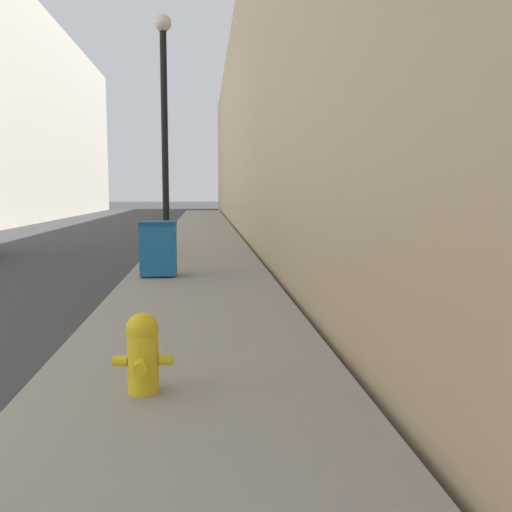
% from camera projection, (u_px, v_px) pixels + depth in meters
% --- Properties ---
extents(sidewalk_right, '(2.96, 60.00, 0.15)m').
position_uv_depth(sidewalk_right, '(202.00, 238.00, 21.74)').
color(sidewalk_right, gray).
rests_on(sidewalk_right, ground).
extents(building_right_stone, '(12.00, 60.00, 10.32)m').
position_uv_depth(building_right_stone, '(347.00, 128.00, 29.76)').
color(building_right_stone, tan).
rests_on(building_right_stone, ground).
extents(fire_hydrant, '(0.50, 0.39, 0.69)m').
position_uv_depth(fire_hydrant, '(143.00, 351.00, 4.85)').
color(fire_hydrant, yellow).
rests_on(fire_hydrant, sidewalk_right).
extents(trash_bin, '(0.73, 0.70, 1.12)m').
position_uv_depth(trash_bin, '(158.00, 248.00, 11.55)').
color(trash_bin, '#19609E').
rests_on(trash_bin, sidewalk_right).
extents(lamppost, '(0.46, 0.46, 6.32)m').
position_uv_depth(lamppost, '(164.00, 118.00, 15.16)').
color(lamppost, black).
rests_on(lamppost, sidewalk_right).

